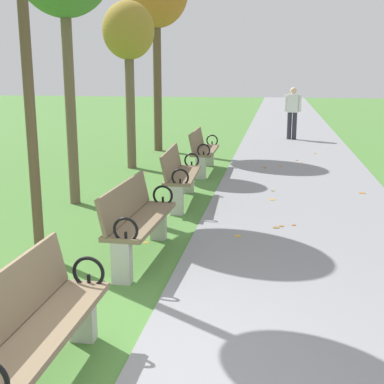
{
  "coord_description": "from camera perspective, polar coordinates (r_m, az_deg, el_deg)",
  "views": [
    {
      "loc": [
        1.06,
        -3.0,
        2.17
      ],
      "look_at": [
        -0.05,
        3.84,
        0.55
      ],
      "focal_mm": 48.98,
      "sensor_mm": 36.0,
      "label": 1
    }
  ],
  "objects": [
    {
      "name": "tree_4",
      "position": [
        11.79,
        -6.93,
        16.56
      ],
      "size": [
        1.12,
        1.12,
        3.61
      ],
      "color": "brown",
      "rests_on": "ground"
    },
    {
      "name": "pedestrian_walking",
      "position": [
        16.92,
        10.89,
        8.72
      ],
      "size": [
        0.53,
        0.26,
        1.62
      ],
      "color": "#2D2D38",
      "rests_on": "paved_walkway"
    },
    {
      "name": "park_bench_2",
      "position": [
        6.11,
        -5.98,
        -2.92
      ],
      "size": [
        0.53,
        1.62,
        0.9
      ],
      "color": "#7A664C",
      "rests_on": "ground"
    },
    {
      "name": "park_bench_3",
      "position": [
        8.66,
        -1.35,
        1.94
      ],
      "size": [
        0.55,
        1.62,
        0.9
      ],
      "color": "#7A664C",
      "rests_on": "ground"
    },
    {
      "name": "park_bench_4",
      "position": [
        11.33,
        1.2,
        4.61
      ],
      "size": [
        0.49,
        1.61,
        0.9
      ],
      "color": "#7A664C",
      "rests_on": "ground"
    },
    {
      "name": "scattered_leaves",
      "position": [
        7.42,
        5.52,
        -3.76
      ],
      "size": [
        4.99,
        13.11,
        0.02
      ],
      "color": "gold",
      "rests_on": "ground"
    },
    {
      "name": "park_bench_1",
      "position": [
        3.77,
        -16.92,
        -14.01
      ],
      "size": [
        0.47,
        1.6,
        0.9
      ],
      "color": "#7A664C",
      "rests_on": "ground"
    },
    {
      "name": "paved_walkway",
      "position": [
        21.11,
        10.56,
        7.07
      ],
      "size": [
        3.08,
        44.0,
        0.02
      ],
      "primitive_type": "cube",
      "color": "gray",
      "rests_on": "ground"
    }
  ]
}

